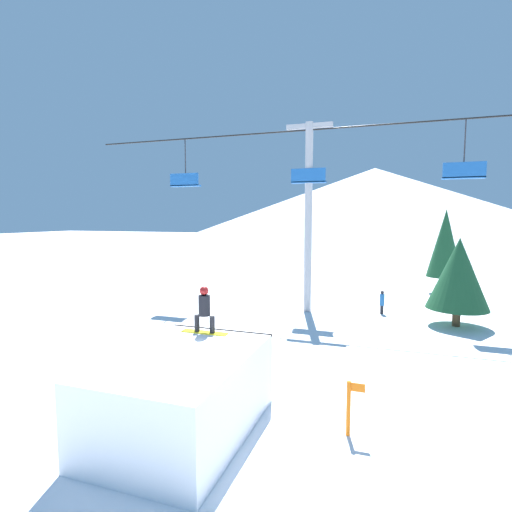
# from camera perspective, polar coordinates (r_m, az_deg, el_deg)

# --- Properties ---
(ground_plane) EXTENTS (220.00, 220.00, 0.00)m
(ground_plane) POSITION_cam_1_polar(r_m,az_deg,el_deg) (9.76, -8.63, -25.49)
(ground_plane) COLOR white
(mountain_ridge) EXTENTS (81.55, 81.55, 14.65)m
(mountain_ridge) POSITION_cam_1_polar(r_m,az_deg,el_deg) (83.17, 16.51, 6.93)
(mountain_ridge) COLOR silver
(mountain_ridge) RESTS_ON ground_plane
(snow_ramp) EXTENTS (3.01, 4.42, 1.88)m
(snow_ramp) POSITION_cam_1_polar(r_m,az_deg,el_deg) (9.96, -10.42, -18.75)
(snow_ramp) COLOR white
(snow_ramp) RESTS_ON ground_plane
(snowboarder) EXTENTS (1.31, 0.32, 1.29)m
(snowboarder) POSITION_cam_1_polar(r_m,az_deg,el_deg) (11.01, -7.39, -7.58)
(snowboarder) COLOR yellow
(snowboarder) RESTS_ON snow_ramp
(chairlift) EXTENTS (25.52, 0.44, 9.90)m
(chairlift) POSITION_cam_1_polar(r_m,az_deg,el_deg) (21.24, 7.50, 8.18)
(chairlift) COLOR #9E9EA3
(chairlift) RESTS_ON ground_plane
(pine_tree_near) EXTENTS (2.72, 2.72, 4.11)m
(pine_tree_near) POSITION_cam_1_polar(r_m,az_deg,el_deg) (20.45, 26.95, -2.25)
(pine_tree_near) COLOR #4C3823
(pine_tree_near) RESTS_ON ground_plane
(pine_tree_far) EXTENTS (2.21, 2.21, 5.57)m
(pine_tree_far) POSITION_cam_1_polar(r_m,az_deg,el_deg) (28.87, 25.41, 1.65)
(pine_tree_far) COLOR #4C3823
(pine_tree_far) RESTS_ON ground_plane
(trail_marker) EXTENTS (0.41, 0.10, 1.29)m
(trail_marker) POSITION_cam_1_polar(r_m,az_deg,el_deg) (10.02, 13.18, -20.18)
(trail_marker) COLOR orange
(trail_marker) RESTS_ON ground_plane
(distant_skier) EXTENTS (0.24, 0.24, 1.23)m
(distant_skier) POSITION_cam_1_polar(r_m,az_deg,el_deg) (21.87, 17.56, -6.19)
(distant_skier) COLOR black
(distant_skier) RESTS_ON ground_plane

